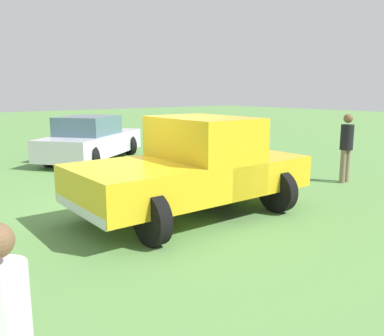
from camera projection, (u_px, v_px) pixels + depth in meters
ground_plane at (140, 211)px, 7.97m from camera, size 80.00×80.00×0.00m
pickup_truck at (197, 164)px, 7.65m from camera, size 2.56×4.48×1.83m
sedan_near at (91, 140)px, 13.64m from camera, size 4.04×4.54×1.49m
person_visitor at (346, 144)px, 10.29m from camera, size 0.33×0.34×1.74m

